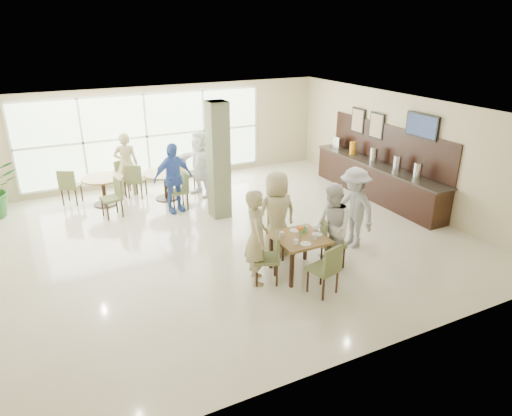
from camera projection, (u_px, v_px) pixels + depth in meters
name	position (u px, v px, depth m)	size (l,w,h in m)	color
ground	(224.00, 237.00, 10.16)	(10.00, 10.00, 0.00)	beige
room_shell	(222.00, 164.00, 9.52)	(10.00, 10.00, 10.00)	white
window_bank	(147.00, 136.00, 13.12)	(7.00, 0.04, 7.00)	silver
column	(218.00, 161.00, 10.79)	(0.45, 0.45, 2.80)	#5F6A49
main_table	(300.00, 242.00, 8.48)	(0.93, 0.93, 0.75)	brown
round_table_left	(103.00, 184.00, 11.78)	(1.06, 1.06, 0.75)	brown
round_table_right	(165.00, 178.00, 12.17)	(1.15, 1.15, 0.75)	brown
chairs_main_table	(301.00, 250.00, 8.55)	(2.07, 2.10, 0.95)	#586236
chairs_table_left	(103.00, 187.00, 11.83)	(2.04, 1.98, 0.95)	#586236
chairs_table_right	(166.00, 182.00, 12.22)	(1.92, 1.91, 0.95)	#586236
tabletop_clutter	(302.00, 234.00, 8.41)	(0.78, 0.78, 0.21)	white
buffet_counter	(377.00, 178.00, 12.31)	(0.64, 4.70, 1.95)	black
wall_tv	(422.00, 126.00, 10.89)	(0.06, 1.00, 0.58)	black
framed_art_a	(377.00, 126.00, 12.33)	(0.05, 0.55, 0.70)	black
framed_art_b	(358.00, 121.00, 13.00)	(0.05, 0.55, 0.70)	black
teen_left	(256.00, 237.00, 8.10)	(0.65, 0.43, 1.78)	tan
teen_far	(277.00, 214.00, 9.12)	(0.86, 0.47, 1.76)	tan
teen_right	(332.00, 227.00, 8.63)	(0.82, 0.64, 1.69)	white
teen_standing	(354.00, 208.00, 9.47)	(1.12, 0.64, 1.73)	#98989A
adult_a	(173.00, 178.00, 11.24)	(1.03, 0.59, 1.76)	#4064C0
adult_b	(200.00, 164.00, 12.36)	(1.66, 0.72, 1.79)	white
adult_standing	(126.00, 164.00, 12.37)	(0.64, 0.42, 1.75)	tan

